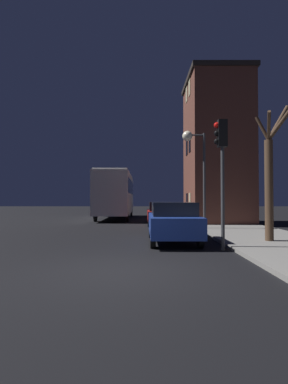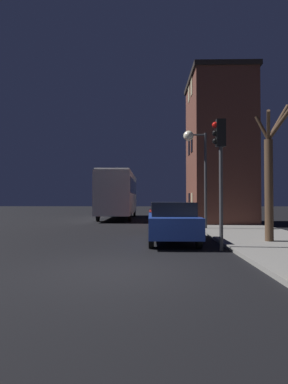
{
  "view_description": "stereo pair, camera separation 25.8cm",
  "coord_description": "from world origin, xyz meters",
  "px_view_note": "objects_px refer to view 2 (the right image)",
  "views": [
    {
      "loc": [
        0.51,
        -7.13,
        1.69
      ],
      "look_at": [
        0.43,
        9.92,
        2.07
      ],
      "focal_mm": 28.0,
      "sensor_mm": 36.0,
      "label": 1
    },
    {
      "loc": [
        0.76,
        -7.13,
        1.69
      ],
      "look_at": [
        0.43,
        9.92,
        2.07
      ],
      "focal_mm": 28.0,
      "sensor_mm": 36.0,
      "label": 2
    }
  ],
  "objects_px": {
    "streetlamp": "(195,152)",
    "bare_tree": "(270,176)",
    "traffic_light": "(220,156)",
    "car_near_lane": "(172,221)",
    "bus": "(119,192)",
    "car_mid_lane": "(163,213)"
  },
  "relations": [
    {
      "from": "bare_tree",
      "to": "car_mid_lane",
      "type": "distance_m",
      "value": 9.2
    },
    {
      "from": "streetlamp",
      "to": "bare_tree",
      "type": "height_order",
      "value": "streetlamp"
    },
    {
      "from": "traffic_light",
      "to": "car_near_lane",
      "type": "xyz_separation_m",
      "value": [
        -1.44,
        1.75,
        -2.26
      ]
    },
    {
      "from": "streetlamp",
      "to": "bare_tree",
      "type": "xyz_separation_m",
      "value": [
        2.02,
        -4.86,
        -1.65
      ]
    },
    {
      "from": "bare_tree",
      "to": "bus",
      "type": "relative_size",
      "value": 0.52
    },
    {
      "from": "bus",
      "to": "car_mid_lane",
      "type": "bearing_deg",
      "value": -59.5
    },
    {
      "from": "bare_tree",
      "to": "car_mid_lane",
      "type": "bearing_deg",
      "value": 113.26
    },
    {
      "from": "bare_tree",
      "to": "bus",
      "type": "height_order",
      "value": "bare_tree"
    },
    {
      "from": "car_mid_lane",
      "to": "bare_tree",
      "type": "bearing_deg",
      "value": -66.74
    },
    {
      "from": "bus",
      "to": "car_mid_lane",
      "type": "xyz_separation_m",
      "value": [
        3.53,
        -6.0,
        -1.49
      ]
    },
    {
      "from": "streetlamp",
      "to": "car_mid_lane",
      "type": "xyz_separation_m",
      "value": [
        -1.55,
        3.44,
        -3.39
      ]
    },
    {
      "from": "traffic_light",
      "to": "car_near_lane",
      "type": "height_order",
      "value": "traffic_light"
    },
    {
      "from": "bare_tree",
      "to": "streetlamp",
      "type": "bearing_deg",
      "value": 112.56
    },
    {
      "from": "bus",
      "to": "car_near_lane",
      "type": "relative_size",
      "value": 2.39
    },
    {
      "from": "car_mid_lane",
      "to": "traffic_light",
      "type": "bearing_deg",
      "value": -81.53
    },
    {
      "from": "streetlamp",
      "to": "bare_tree",
      "type": "bearing_deg",
      "value": -67.44
    },
    {
      "from": "streetlamp",
      "to": "bus",
      "type": "bearing_deg",
      "value": 118.3
    },
    {
      "from": "bus",
      "to": "car_near_lane",
      "type": "distance_m",
      "value": 14.35
    },
    {
      "from": "traffic_light",
      "to": "bus",
      "type": "relative_size",
      "value": 0.43
    },
    {
      "from": "bus",
      "to": "car_mid_lane",
      "type": "relative_size",
      "value": 2.24
    },
    {
      "from": "car_near_lane",
      "to": "traffic_light",
      "type": "bearing_deg",
      "value": -50.59
    },
    {
      "from": "traffic_light",
      "to": "bus",
      "type": "bearing_deg",
      "value": 107.66
    }
  ]
}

